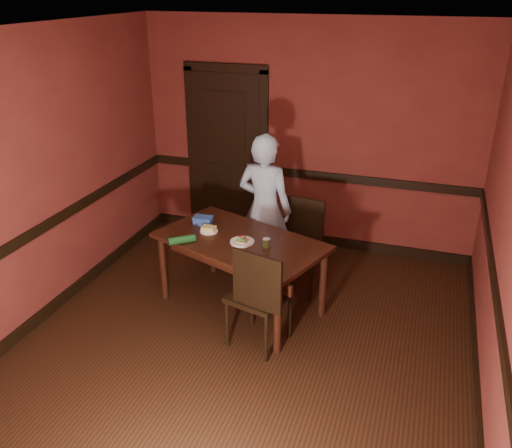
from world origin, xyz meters
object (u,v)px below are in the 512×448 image
Objects in this scene: cheese_saucer at (209,229)px; sauce_jar at (266,243)px; person at (265,209)px; chair_far at (301,248)px; chair_near at (259,294)px; sandwich_plate at (242,241)px; dining_table at (241,274)px; food_tub at (203,220)px.

sauce_jar is at bearing -12.82° from cheese_saucer.
chair_far is at bearing 173.46° from person.
cheese_saucer is (-0.83, -0.48, 0.30)m from chair_far.
chair_near is at bearing -81.16° from sauce_jar.
chair_near is at bearing -38.99° from cheese_saucer.
chair_far is 0.72m from sauce_jar.
sauce_jar is at bearing -99.54° from chair_far.
person reaches higher than chair_near.
chair_near is 4.35× the size of sandwich_plate.
food_tub is (-0.49, 0.22, 0.42)m from dining_table.
cheese_saucer is (-0.40, -0.58, -0.04)m from person.
chair_near reaches higher than food_tub.
sandwich_plate is at bearing 96.36° from person.
person is at bearing -60.47° from chair_near.
chair_far is 0.80m from sandwich_plate.
sauce_jar is at bearing 5.61° from dining_table.
person is at bearing 55.39° from cheese_saucer.
sandwich_plate reaches higher than dining_table.
sauce_jar is at bearing -4.53° from sandwich_plate.
chair_far is at bearing 29.86° from cheese_saucer.
chair_far reaches higher than sandwich_plate.
chair_far is (0.47, 0.55, 0.10)m from dining_table.
sauce_jar is 0.43× the size of food_tub.
person is (-0.43, 0.10, 0.34)m from chair_far.
sandwich_plate is at bearing -118.59° from chair_far.
person is at bearing 89.87° from sandwich_plate.
dining_table is 0.40m from sandwich_plate.
person is at bearing 106.57° from dining_table.
chair_near is at bearing -45.18° from food_tub.
dining_table is at bearing 165.70° from sauce_jar.
food_tub reaches higher than dining_table.
person reaches higher than food_tub.
chair_near is 1.14m from food_tub.
sauce_jar reaches higher than sandwich_plate.
chair_far is 11.23× the size of sauce_jar.
chair_near is 5.04× the size of food_tub.
dining_table is 1.59× the size of chair_near.
chair_near is (0.35, -0.50, 0.13)m from dining_table.
chair_far reaches higher than food_tub.
dining_table is 0.98× the size of person.
person is 0.71m from sandwich_plate.
sauce_jar is (0.25, -0.02, 0.03)m from sandwich_plate.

